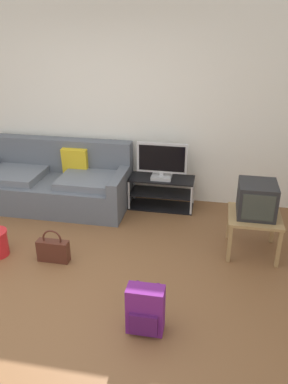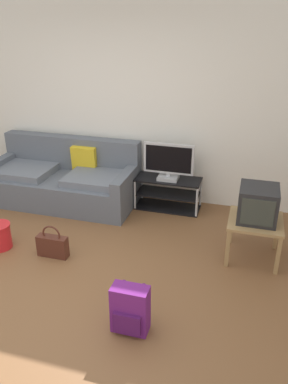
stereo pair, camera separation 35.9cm
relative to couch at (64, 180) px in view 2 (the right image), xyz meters
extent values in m
cube|color=brown|center=(0.74, -1.94, -0.32)|extent=(9.00, 9.80, 0.02)
cube|color=silver|center=(0.74, 0.51, 1.04)|extent=(9.00, 0.10, 2.70)
cube|color=#565B66|center=(0.00, -0.06, -0.12)|extent=(2.06, 0.93, 0.39)
cube|color=#565B66|center=(0.00, 0.30, 0.32)|extent=(2.06, 0.20, 0.47)
cube|color=#565B66|center=(-0.96, -0.06, 0.17)|extent=(0.14, 0.93, 0.17)
cube|color=#565B66|center=(0.96, -0.06, 0.17)|extent=(0.14, 0.93, 0.17)
cube|color=slate|center=(-0.57, -0.12, 0.13)|extent=(0.83, 0.65, 0.10)
cube|color=slate|center=(0.56, -0.12, 0.13)|extent=(0.83, 0.65, 0.10)
cube|color=gold|center=(0.25, 0.18, 0.28)|extent=(0.36, 0.15, 0.37)
cube|color=black|center=(1.48, 0.16, 0.11)|extent=(0.88, 0.38, 0.02)
cube|color=black|center=(1.48, 0.16, -0.09)|extent=(0.84, 0.36, 0.02)
cube|color=black|center=(1.48, 0.16, -0.30)|extent=(0.88, 0.38, 0.02)
cylinder|color=#B7B7BC|center=(1.05, -0.01, -0.09)|extent=(0.03, 0.03, 0.44)
cylinder|color=#B7B7BC|center=(1.90, -0.01, -0.09)|extent=(0.03, 0.03, 0.44)
cylinder|color=#B7B7BC|center=(1.05, 0.34, -0.09)|extent=(0.03, 0.03, 0.44)
cylinder|color=#B7B7BC|center=(1.90, 0.34, -0.09)|extent=(0.03, 0.03, 0.44)
cube|color=#B2B2B7|center=(1.48, 0.14, 0.15)|extent=(0.27, 0.22, 0.05)
cube|color=#B2B2B7|center=(1.48, 0.14, 0.19)|extent=(0.05, 0.04, 0.04)
cube|color=#B2B2B7|center=(1.48, 0.14, 0.42)|extent=(0.67, 0.04, 0.41)
cube|color=black|center=(1.48, 0.12, 0.42)|extent=(0.61, 0.01, 0.35)
cube|color=#9E7A4C|center=(2.64, -0.77, 0.14)|extent=(0.56, 0.56, 0.03)
cube|color=#9E7A4C|center=(2.39, -1.02, -0.10)|extent=(0.04, 0.04, 0.43)
cube|color=#9E7A4C|center=(2.89, -1.02, -0.10)|extent=(0.04, 0.04, 0.43)
cube|color=#9E7A4C|center=(2.39, -0.51, -0.10)|extent=(0.04, 0.04, 0.43)
cube|color=#9E7A4C|center=(2.89, -0.51, -0.10)|extent=(0.04, 0.04, 0.43)
cube|color=#232326|center=(2.64, -0.75, 0.33)|extent=(0.40, 0.42, 0.37)
cube|color=#333833|center=(2.64, -0.96, 0.33)|extent=(0.33, 0.01, 0.29)
cube|color=#661E70|center=(1.69, -2.18, -0.10)|extent=(0.31, 0.16, 0.43)
cube|color=#4C1654|center=(1.69, -2.27, -0.18)|extent=(0.24, 0.04, 0.19)
cylinder|color=#4C1654|center=(1.60, -2.07, -0.08)|extent=(0.04, 0.04, 0.34)
cylinder|color=#4C1654|center=(1.78, -2.07, -0.08)|extent=(0.04, 0.04, 0.34)
cube|color=#4C2319|center=(0.52, -1.36, -0.19)|extent=(0.34, 0.11, 0.24)
torus|color=#4C2319|center=(0.52, -1.36, -0.04)|extent=(0.21, 0.02, 0.21)
camera|label=1|loc=(2.15, -4.65, 2.10)|focal=36.12mm
camera|label=2|loc=(2.50, -4.56, 2.10)|focal=36.12mm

